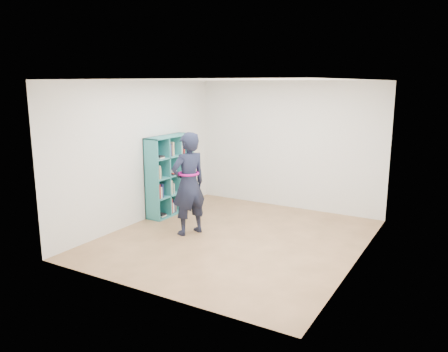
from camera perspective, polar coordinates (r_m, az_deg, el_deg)
The scene contains 9 objects.
floor at distance 7.41m, azimuth 1.47°, elevation -8.12°, with size 4.50×4.50×0.00m, color brown.
ceiling at distance 6.96m, azimuth 1.59°, elevation 12.42°, with size 4.50×4.50×0.00m, color white.
wall_left at distance 8.20m, azimuth -10.84°, elevation 3.04°, with size 0.02×4.50×2.60m, color white.
wall_right at distance 6.37m, azimuth 17.51°, elevation 0.14°, with size 0.02×4.50×2.60m, color white.
wall_back at distance 9.08m, azimuth 8.38°, elevation 3.98°, with size 4.00×0.02×2.60m, color white.
wall_front at distance 5.25m, azimuth -10.36°, elevation -1.97°, with size 4.00×0.02×2.60m, color white.
bookshelf at distance 8.68m, azimuth -7.22°, elevation 0.02°, with size 0.34×1.17×1.56m.
person at distance 7.41m, azimuth -4.65°, elevation -1.02°, with size 0.64×0.76×1.76m.
smartphone at distance 7.55m, azimuth -4.65°, elevation 0.11°, with size 0.03×0.10×0.14m.
Camera 1 is at (3.33, -6.10, 2.55)m, focal length 35.00 mm.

